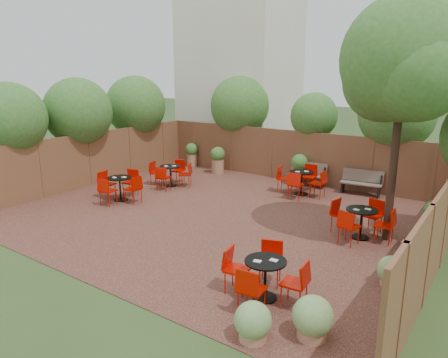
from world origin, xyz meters
The scene contains 13 objects.
ground centered at (0.00, 0.00, 0.00)m, with size 80.00×80.00×0.00m, color #354F23.
courtyard_paving centered at (0.00, 0.00, 0.01)m, with size 12.00×10.00×0.02m, color #351C15.
fence_back centered at (0.00, 5.00, 1.00)m, with size 12.00×0.08×2.00m, color brown.
fence_left centered at (-6.00, 0.00, 1.00)m, with size 0.08×10.00×2.00m, color brown.
fence_right centered at (6.00, 0.00, 1.00)m, with size 0.08×10.00×2.00m, color brown.
neighbour_building centered at (-4.50, 8.00, 4.00)m, with size 5.00×4.00×8.00m, color silver.
overhang_foliage centered at (-2.02, 2.76, 2.74)m, with size 15.67×10.82×2.65m.
courtyard_tree centered at (4.63, 0.93, 4.34)m, with size 3.03×2.97×6.00m.
park_bench_left centered at (0.77, 4.62, 0.47)m, with size 1.44×0.55×0.87m.
park_bench_right centered at (2.82, 4.62, 0.46)m, with size 1.43×0.61×0.86m.
bistro_tables centered at (0.38, 0.35, 0.48)m, with size 9.29×8.49×0.95m.
planters centered at (-0.34, 3.76, 0.62)m, with size 11.16×3.92×1.15m.
low_shrubs centered at (4.67, -3.54, 0.35)m, with size 1.99×3.72×0.73m.
Camera 1 is at (7.00, -9.77, 4.27)m, focal length 33.60 mm.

